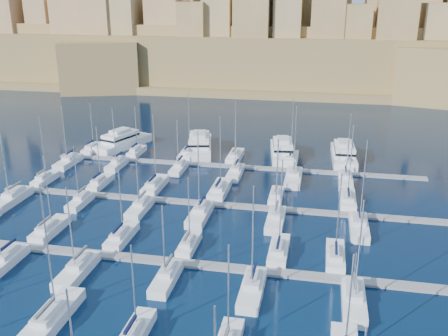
% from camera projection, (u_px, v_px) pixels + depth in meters
% --- Properties ---
extents(ground, '(600.00, 600.00, 0.00)m').
position_uv_depth(ground, '(197.00, 228.00, 83.40)').
color(ground, black).
rests_on(ground, ground).
extents(pontoon_mid_near, '(84.00, 2.00, 0.40)m').
position_uv_depth(pontoon_mid_near, '(177.00, 262.00, 72.22)').
color(pontoon_mid_near, slate).
rests_on(pontoon_mid_near, ground).
extents(pontoon_mid_far, '(84.00, 2.00, 0.40)m').
position_uv_depth(pontoon_mid_far, '(211.00, 204.00, 92.61)').
color(pontoon_mid_far, slate).
rests_on(pontoon_mid_far, ground).
extents(pontoon_far, '(84.00, 2.00, 0.40)m').
position_uv_depth(pontoon_far, '(232.00, 166.00, 113.00)').
color(pontoon_far, slate).
rests_on(pontoon_far, ground).
extents(sailboat_2, '(3.12, 10.41, 17.57)m').
position_uv_depth(sailboat_2, '(53.00, 316.00, 59.24)').
color(sailboat_2, white).
rests_on(sailboat_2, ground).
extents(sailboat_3, '(2.44, 8.13, 11.90)m').
position_uv_depth(sailboat_3, '(135.00, 333.00, 56.24)').
color(sailboat_3, white).
rests_on(sailboat_3, ground).
extents(sailboat_13, '(2.75, 9.16, 13.43)m').
position_uv_depth(sailboat_13, '(50.00, 229.00, 81.40)').
color(sailboat_13, white).
rests_on(sailboat_13, ground).
extents(sailboat_14, '(2.69, 8.95, 13.85)m').
position_uv_depth(sailboat_14, '(122.00, 236.00, 79.00)').
color(sailboat_14, white).
rests_on(sailboat_14, ground).
extents(sailboat_15, '(2.31, 7.71, 11.82)m').
position_uv_depth(sailboat_15, '(189.00, 244.00, 76.36)').
color(sailboat_15, white).
rests_on(sailboat_15, ground).
extents(sailboat_16, '(2.74, 9.15, 15.17)m').
position_uv_depth(sailboat_16, '(279.00, 251.00, 74.46)').
color(sailboat_16, white).
rests_on(sailboat_16, ground).
extents(sailboat_17, '(2.68, 8.92, 13.67)m').
position_uv_depth(sailboat_17, '(335.00, 256.00, 72.83)').
color(sailboat_17, white).
rests_on(sailboat_17, ground).
extents(sailboat_19, '(2.73, 9.09, 13.57)m').
position_uv_depth(sailboat_19, '(4.00, 261.00, 71.48)').
color(sailboat_19, white).
rests_on(sailboat_19, ground).
extents(sailboat_20, '(2.85, 9.51, 13.59)m').
position_uv_depth(sailboat_20, '(77.00, 270.00, 69.17)').
color(sailboat_20, white).
rests_on(sailboat_20, ground).
extents(sailboat_21, '(2.55, 8.48, 11.93)m').
position_uv_depth(sailboat_21, '(166.00, 278.00, 67.28)').
color(sailboat_21, white).
rests_on(sailboat_21, ground).
extents(sailboat_22, '(2.83, 9.43, 15.63)m').
position_uv_depth(sailboat_22, '(252.00, 289.00, 64.66)').
color(sailboat_22, white).
rests_on(sailboat_22, ground).
extents(sailboat_23, '(2.88, 9.60, 14.89)m').
position_uv_depth(sailboat_23, '(354.00, 301.00, 62.21)').
color(sailboat_23, white).
rests_on(sailboat_23, ground).
extents(sailboat_24, '(2.40, 8.01, 14.24)m').
position_uv_depth(sailboat_24, '(45.00, 179.00, 103.73)').
color(sailboat_24, white).
rests_on(sailboat_24, ground).
extents(sailboat_25, '(2.43, 8.09, 12.67)m').
position_uv_depth(sailboat_25, '(100.00, 183.00, 101.53)').
color(sailboat_25, white).
rests_on(sailboat_25, ground).
extents(sailboat_26, '(2.98, 9.94, 15.43)m').
position_uv_depth(sailboat_26, '(155.00, 185.00, 100.22)').
color(sailboat_26, white).
rests_on(sailboat_26, ground).
extents(sailboat_27, '(3.09, 10.29, 15.77)m').
position_uv_depth(sailboat_27, '(220.00, 190.00, 97.91)').
color(sailboat_27, white).
rests_on(sailboat_27, ground).
extents(sailboat_28, '(2.42, 8.07, 11.87)m').
position_uv_depth(sailboat_28, '(276.00, 196.00, 94.84)').
color(sailboat_28, white).
rests_on(sailboat_28, ground).
extents(sailboat_29, '(2.88, 9.60, 15.27)m').
position_uv_depth(sailboat_29, '(348.00, 200.00, 93.07)').
color(sailboat_29, white).
rests_on(sailboat_29, ground).
extents(sailboat_30, '(3.13, 10.43, 15.98)m').
position_uv_depth(sailboat_30, '(12.00, 198.00, 93.63)').
color(sailboat_30, white).
rests_on(sailboat_30, ground).
extents(sailboat_31, '(2.32, 7.75, 11.76)m').
position_uv_depth(sailboat_31, '(80.00, 201.00, 92.42)').
color(sailboat_31, white).
rests_on(sailboat_31, ground).
extents(sailboat_32, '(2.67, 8.91, 12.17)m').
position_uv_depth(sailboat_32, '(140.00, 208.00, 89.68)').
color(sailboat_32, white).
rests_on(sailboat_32, ground).
extents(sailboat_33, '(3.01, 10.04, 16.06)m').
position_uv_depth(sailboat_33, '(200.00, 214.00, 87.06)').
color(sailboat_33, white).
rests_on(sailboat_33, ground).
extents(sailboat_34, '(2.86, 9.53, 15.40)m').
position_uv_depth(sailboat_34, '(276.00, 219.00, 84.85)').
color(sailboat_34, white).
rests_on(sailboat_34, ground).
extents(sailboat_35, '(2.96, 9.87, 16.10)m').
position_uv_depth(sailboat_35, '(359.00, 227.00, 82.14)').
color(sailboat_35, white).
rests_on(sailboat_35, ground).
extents(sailboat_36, '(2.55, 8.48, 12.54)m').
position_uv_depth(sailboat_36, '(93.00, 149.00, 124.32)').
color(sailboat_36, white).
rests_on(sailboat_36, ground).
extents(sailboat_37, '(2.43, 8.11, 12.12)m').
position_uv_depth(sailboat_37, '(137.00, 152.00, 122.00)').
color(sailboat_37, white).
rests_on(sailboat_37, ground).
extents(sailboat_38, '(3.15, 10.49, 15.73)m').
position_uv_depth(sailboat_38, '(189.00, 153.00, 120.67)').
color(sailboat_38, white).
rests_on(sailboat_38, ground).
extents(sailboat_39, '(2.97, 9.90, 14.26)m').
position_uv_depth(sailboat_39, '(235.00, 156.00, 118.29)').
color(sailboat_39, white).
rests_on(sailboat_39, ground).
extents(sailboat_40, '(3.16, 10.54, 15.19)m').
position_uv_depth(sailboat_40, '(291.00, 159.00, 116.14)').
color(sailboat_40, white).
rests_on(sailboat_40, ground).
extents(sailboat_41, '(2.49, 8.32, 12.70)m').
position_uv_depth(sailboat_41, '(347.00, 164.00, 112.76)').
color(sailboat_41, white).
rests_on(sailboat_41, ground).
extents(sailboat_42, '(2.87, 9.56, 14.23)m').
position_uv_depth(sailboat_42, '(69.00, 162.00, 114.47)').
color(sailboat_42, white).
rests_on(sailboat_42, ground).
extents(sailboat_43, '(2.56, 8.54, 14.06)m').
position_uv_depth(sailboat_43, '(117.00, 164.00, 112.77)').
color(sailboat_43, white).
rests_on(sailboat_43, ground).
extents(sailboat_44, '(2.48, 8.26, 12.16)m').
position_uv_depth(sailboat_44, '(179.00, 168.00, 110.22)').
color(sailboat_44, white).
rests_on(sailboat_44, ground).
extents(sailboat_45, '(2.71, 9.04, 14.09)m').
position_uv_depth(sailboat_45, '(236.00, 172.00, 107.49)').
color(sailboat_45, white).
rests_on(sailboat_45, ground).
extents(sailboat_46, '(3.24, 10.82, 16.48)m').
position_uv_depth(sailboat_46, '(294.00, 178.00, 104.35)').
color(sailboat_46, white).
rests_on(sailboat_46, ground).
extents(sailboat_47, '(2.81, 9.37, 12.92)m').
position_uv_depth(sailboat_47, '(345.00, 180.00, 103.05)').
color(sailboat_47, white).
rests_on(sailboat_47, ground).
extents(motor_yacht_a, '(10.59, 17.91, 5.25)m').
position_uv_depth(motor_yacht_a, '(122.00, 141.00, 127.18)').
color(motor_yacht_a, white).
rests_on(motor_yacht_a, ground).
extents(motor_yacht_b, '(9.78, 19.99, 5.25)m').
position_uv_depth(motor_yacht_b, '(199.00, 144.00, 124.35)').
color(motor_yacht_b, white).
rests_on(motor_yacht_b, ground).
extents(motor_yacht_c, '(7.45, 17.74, 5.25)m').
position_uv_depth(motor_yacht_c, '(282.00, 150.00, 119.61)').
color(motor_yacht_c, white).
rests_on(motor_yacht_c, ground).
extents(motor_yacht_d, '(5.89, 17.53, 5.25)m').
position_uv_depth(motor_yacht_d, '(344.00, 154.00, 117.00)').
color(motor_yacht_d, white).
rests_on(motor_yacht_d, ground).
extents(fortified_city, '(460.00, 108.95, 59.52)m').
position_uv_depth(fortified_city, '(282.00, 48.00, 222.54)').
color(fortified_city, brown).
rests_on(fortified_city, ground).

